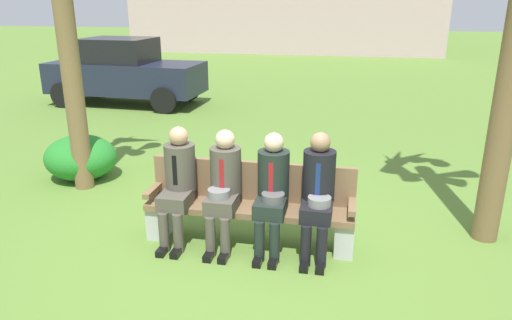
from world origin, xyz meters
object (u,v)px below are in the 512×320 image
at_px(seated_man_leftmost, 178,179).
at_px(seated_man_centerleft, 224,184).
at_px(seated_man_rightmost, 318,189).
at_px(parked_car_near, 125,72).
at_px(park_bench, 250,205).
at_px(seated_man_centerright, 272,187).
at_px(shrub_near_bench, 81,157).

bearing_deg(seated_man_leftmost, seated_man_centerleft, -0.72).
height_order(seated_man_rightmost, parked_car_near, parked_car_near).
height_order(park_bench, seated_man_centerleft, seated_man_centerleft).
relative_size(seated_man_centerright, shrub_near_bench, 1.20).
bearing_deg(seated_man_leftmost, seated_man_centerright, -0.38).
distance_m(park_bench, seated_man_centerright, 0.41).
height_order(seated_man_centerright, parked_car_near, parked_car_near).
bearing_deg(seated_man_rightmost, park_bench, 169.96).
relative_size(seated_man_leftmost, parked_car_near, 0.33).
bearing_deg(seated_man_leftmost, park_bench, 9.38).
xyz_separation_m(seated_man_leftmost, seated_man_rightmost, (1.53, -0.00, 0.01)).
bearing_deg(parked_car_near, shrub_near_bench, -71.15).
relative_size(seated_man_centerleft, shrub_near_bench, 1.20).
relative_size(seated_man_centerleft, seated_man_rightmost, 0.98).
bearing_deg(seated_man_centerright, seated_man_centerleft, 179.95).
distance_m(park_bench, seated_man_centerleft, 0.41).
bearing_deg(park_bench, seated_man_rightmost, -10.04).
distance_m(seated_man_centerleft, seated_man_centerright, 0.53).
height_order(seated_man_centerleft, shrub_near_bench, seated_man_centerleft).
xyz_separation_m(seated_man_leftmost, shrub_near_bench, (-2.14, 1.56, -0.39)).
bearing_deg(seated_man_leftmost, shrub_near_bench, 144.00).
bearing_deg(seated_man_centerright, seated_man_leftmost, 179.62).
height_order(seated_man_leftmost, seated_man_centerleft, seated_man_leftmost).
xyz_separation_m(seated_man_centerleft, parked_car_near, (-4.44, 6.78, 0.12)).
distance_m(shrub_near_bench, parked_car_near, 5.54).
height_order(park_bench, shrub_near_bench, park_bench).
distance_m(seated_man_centerright, seated_man_rightmost, 0.48).
distance_m(seated_man_leftmost, seated_man_centerright, 1.05).
distance_m(seated_man_centerright, shrub_near_bench, 3.57).
relative_size(seated_man_leftmost, seated_man_centerleft, 1.01).
relative_size(seated_man_leftmost, seated_man_rightmost, 0.98).
relative_size(park_bench, parked_car_near, 0.58).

